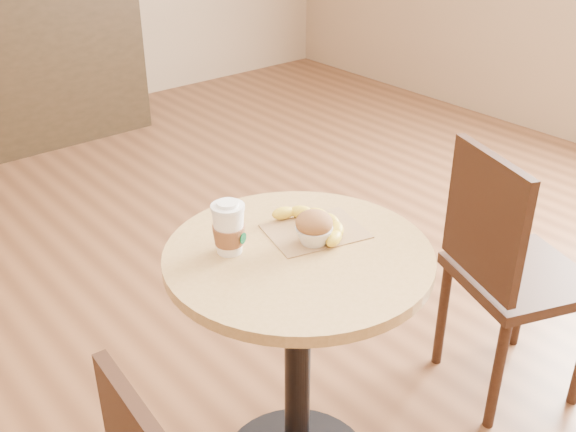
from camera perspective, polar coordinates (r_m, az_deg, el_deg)
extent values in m
cylinder|color=black|center=(1.85, 0.81, -12.95)|extent=(0.07, 0.07, 0.72)
cylinder|color=tan|center=(1.64, 0.89, -3.44)|extent=(0.66, 0.66, 0.03)
cube|color=black|center=(2.25, 19.16, -4.88)|extent=(0.49, 0.49, 0.04)
cylinder|color=black|center=(2.55, 19.21, -6.34)|extent=(0.03, 0.03, 0.43)
cylinder|color=black|center=(2.18, 17.31, -12.57)|extent=(0.03, 0.03, 0.43)
cylinder|color=black|center=(2.39, 12.96, -7.98)|extent=(0.03, 0.03, 0.43)
cube|color=black|center=(2.04, 16.35, -0.24)|extent=(0.15, 0.35, 0.40)
cube|color=olive|center=(1.71, 2.34, -1.30)|extent=(0.28, 0.23, 0.00)
cylinder|color=white|center=(1.58, -5.14, 0.75)|extent=(0.08, 0.08, 0.01)
cylinder|color=white|center=(1.57, -5.15, 1.05)|extent=(0.05, 0.05, 0.01)
cylinder|color=#08512A|center=(1.59, -3.81, -1.90)|extent=(0.03, 0.01, 0.03)
ellipsoid|color=brown|center=(1.64, 2.23, -0.58)|extent=(0.09, 0.09, 0.06)
ellipsoid|color=beige|center=(1.63, 2.24, 0.00)|extent=(0.03, 0.03, 0.02)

